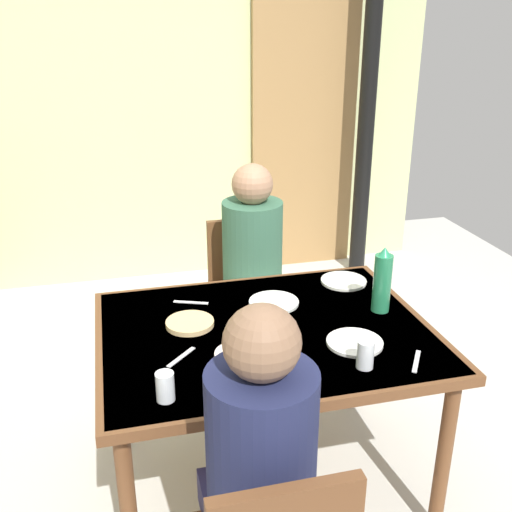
% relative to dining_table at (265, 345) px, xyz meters
% --- Properties ---
extents(ground_plane, '(5.85, 5.85, 0.00)m').
position_rel_dining_table_xyz_m(ground_plane, '(-0.26, 0.13, -0.67)').
color(ground_plane, silver).
extents(wall_back, '(4.20, 0.10, 2.69)m').
position_rel_dining_table_xyz_m(wall_back, '(-0.26, 2.38, 0.68)').
color(wall_back, '#BFC88D').
rests_on(wall_back, ground_plane).
extents(door_wooden, '(0.80, 0.05, 2.00)m').
position_rel_dining_table_xyz_m(door_wooden, '(0.91, 2.30, 0.33)').
color(door_wooden, '#9A7344').
rests_on(door_wooden, ground_plane).
extents(stove_pipe_column, '(0.12, 0.12, 2.69)m').
position_rel_dining_table_xyz_m(stove_pipe_column, '(1.29, 2.03, 0.68)').
color(stove_pipe_column, black).
rests_on(stove_pipe_column, ground_plane).
extents(dining_table, '(1.29, 0.99, 0.74)m').
position_rel_dining_table_xyz_m(dining_table, '(0.00, 0.00, 0.00)').
color(dining_table, brown).
rests_on(dining_table, ground_plane).
extents(chair_far_diner, '(0.40, 0.40, 0.87)m').
position_rel_dining_table_xyz_m(chair_far_diner, '(0.13, 0.85, -0.17)').
color(chair_far_diner, brown).
rests_on(chair_far_diner, ground_plane).
extents(person_near_diner, '(0.30, 0.37, 0.77)m').
position_rel_dining_table_xyz_m(person_near_diner, '(-0.21, -0.71, 0.12)').
color(person_near_diner, '#262446').
rests_on(person_near_diner, ground_plane).
extents(person_far_diner, '(0.30, 0.37, 0.77)m').
position_rel_dining_table_xyz_m(person_far_diner, '(0.13, 0.71, 0.12)').
color(person_far_diner, '#3F5C4F').
rests_on(person_far_diner, ground_plane).
extents(water_bottle_green_near, '(0.07, 0.07, 0.28)m').
position_rel_dining_table_xyz_m(water_bottle_green_near, '(0.50, 0.04, 0.20)').
color(water_bottle_green_near, '#23774C').
rests_on(water_bottle_green_near, dining_table).
extents(serving_bowl_center, '(0.17, 0.17, 0.05)m').
position_rel_dining_table_xyz_m(serving_bowl_center, '(-0.16, -0.23, 0.10)').
color(serving_bowl_center, silver).
rests_on(serving_bowl_center, dining_table).
extents(dinner_plate_near_left, '(0.21, 0.21, 0.01)m').
position_rel_dining_table_xyz_m(dinner_plate_near_left, '(0.29, -0.19, 0.08)').
color(dinner_plate_near_left, white).
rests_on(dinner_plate_near_left, dining_table).
extents(dinner_plate_near_right, '(0.21, 0.21, 0.01)m').
position_rel_dining_table_xyz_m(dinner_plate_near_right, '(0.09, 0.21, 0.08)').
color(dinner_plate_near_right, white).
rests_on(dinner_plate_near_right, dining_table).
extents(dinner_plate_far_center, '(0.21, 0.21, 0.01)m').
position_rel_dining_table_xyz_m(dinner_plate_far_center, '(0.46, 0.34, 0.08)').
color(dinner_plate_far_center, white).
rests_on(dinner_plate_far_center, dining_table).
extents(drinking_glass_by_near_diner, '(0.06, 0.06, 0.10)m').
position_rel_dining_table_xyz_m(drinking_glass_by_near_diner, '(-0.42, -0.36, 0.12)').
color(drinking_glass_by_near_diner, silver).
rests_on(drinking_glass_by_near_diner, dining_table).
extents(drinking_glass_by_far_diner, '(0.06, 0.06, 0.10)m').
position_rel_dining_table_xyz_m(drinking_glass_by_far_diner, '(0.26, -0.34, 0.12)').
color(drinking_glass_by_far_diner, silver).
rests_on(drinking_glass_by_far_diner, dining_table).
extents(bread_plate_sliced, '(0.19, 0.19, 0.02)m').
position_rel_dining_table_xyz_m(bread_plate_sliced, '(-0.28, 0.11, 0.08)').
color(bread_plate_sliced, '#DBB77A').
rests_on(bread_plate_sliced, dining_table).
extents(cutlery_knife_near, '(0.12, 0.12, 0.00)m').
position_rel_dining_table_xyz_m(cutlery_knife_near, '(-0.34, -0.12, 0.07)').
color(cutlery_knife_near, silver).
rests_on(cutlery_knife_near, dining_table).
extents(cutlery_fork_near, '(0.15, 0.07, 0.00)m').
position_rel_dining_table_xyz_m(cutlery_fork_near, '(-0.25, 0.30, 0.07)').
color(cutlery_fork_near, silver).
rests_on(cutlery_fork_near, dining_table).
extents(cutlery_knife_far, '(0.10, 0.13, 0.00)m').
position_rel_dining_table_xyz_m(cutlery_knife_far, '(0.46, -0.35, 0.07)').
color(cutlery_knife_far, silver).
rests_on(cutlery_knife_far, dining_table).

